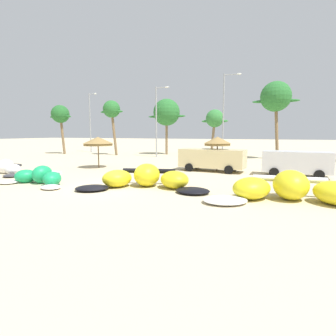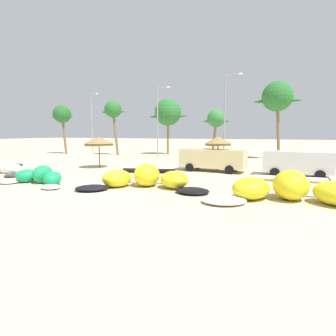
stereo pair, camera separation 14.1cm
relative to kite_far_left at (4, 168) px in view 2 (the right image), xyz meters
The scene contains 17 objects.
ground_plane 10.59m from the kite_far_left, ahead, with size 260.00×260.00×0.00m, color beige.
kite_far_left is the anchor object (origin of this frame).
kite_left 6.30m from the kite_far_left, 19.81° to the right, with size 5.38×2.64×1.14m.
kite_left_of_center 12.65m from the kite_far_left, ahead, with size 7.61×4.51×1.36m.
kite_center 20.41m from the kite_far_left, ahead, with size 8.31×4.06×1.41m.
beach_umbrella_near_van 7.76m from the kite_far_left, 50.75° to the left, with size 2.70×2.70×2.83m.
beach_umbrella_middle 17.22m from the kite_far_left, 27.30° to the left, with size 2.24×2.24×2.87m.
parked_van 22.19m from the kite_far_left, 18.06° to the left, with size 4.74×2.43×1.84m.
parked_car_second 16.49m from the kite_far_left, 26.49° to the left, with size 5.50×2.54×1.84m.
palm_leftmost 21.36m from the kite_far_left, 120.37° to the left, with size 3.99×2.66×7.35m.
palm_left 19.75m from the kite_far_left, 96.10° to the left, with size 3.66×2.44×7.78m.
palm_left_of_gap 23.80m from the kite_far_left, 77.77° to the left, with size 5.85×3.90×8.14m.
palm_center_left 25.98m from the kite_far_left, 61.94° to the left, with size 3.68×2.45×6.40m.
palm_center_right 29.18m from the kite_far_left, 45.96° to the left, with size 5.34×3.56×9.26m.
lamppost_west 24.63m from the kite_far_left, 110.77° to the left, with size 1.55×0.24×9.64m.
lamppost_west_center 19.57m from the kite_far_left, 73.89° to the left, with size 1.89×0.24×9.16m.
lamppost_east_center 24.94m from the kite_far_left, 55.56° to the left, with size 2.17×0.24×10.50m.
Camera 2 is at (8.96, -13.37, 3.16)m, focal length 28.56 mm.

